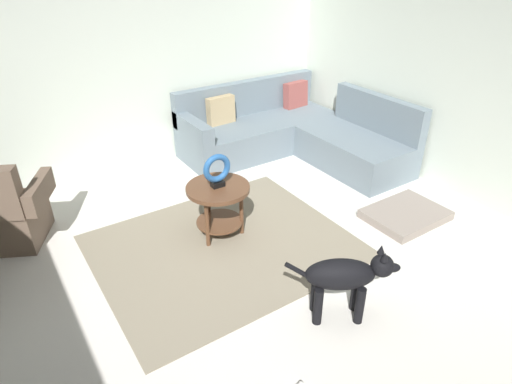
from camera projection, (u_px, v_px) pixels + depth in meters
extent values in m
cube|color=silver|center=(251.00, 300.00, 3.61)|extent=(6.00, 6.00, 0.10)
cube|color=silver|center=(111.00, 59.00, 5.05)|extent=(6.00, 0.12, 2.70)
cube|color=silver|center=(499.00, 78.00, 4.34)|extent=(0.12, 6.00, 2.70)
cube|color=gray|center=(224.00, 246.00, 4.16)|extent=(2.30, 1.90, 0.01)
cube|color=slate|center=(261.00, 135.00, 6.06)|extent=(2.20, 0.85, 0.42)
cube|color=slate|center=(247.00, 97.00, 6.10)|extent=(2.20, 0.14, 0.46)
cube|color=slate|center=(354.00, 152.00, 5.57)|extent=(0.85, 1.40, 0.42)
cube|color=slate|center=(379.00, 113.00, 5.52)|extent=(0.14, 1.40, 0.46)
cube|color=slate|center=(193.00, 128.00, 5.41)|extent=(0.16, 0.85, 0.22)
cube|color=#994C47|center=(296.00, 95.00, 6.38)|extent=(0.39, 0.18, 0.39)
cube|color=tan|center=(221.00, 111.00, 5.78)|extent=(0.39, 0.15, 0.38)
cube|color=brown|center=(9.00, 222.00, 4.17)|extent=(0.81, 0.81, 0.40)
cube|color=brown|center=(39.00, 191.00, 4.06)|extent=(0.36, 0.58, 0.22)
cylinder|color=brown|center=(218.00, 188.00, 4.09)|extent=(0.60, 0.60, 0.04)
cylinder|color=brown|center=(219.00, 221.00, 4.27)|extent=(0.45, 0.45, 0.02)
cylinder|color=brown|center=(208.00, 203.00, 4.38)|extent=(0.04, 0.04, 0.50)
cylinder|color=brown|center=(207.00, 224.00, 4.05)|extent=(0.04, 0.04, 0.50)
cylinder|color=brown|center=(241.00, 212.00, 4.23)|extent=(0.04, 0.04, 0.50)
cube|color=black|center=(218.00, 184.00, 4.07)|extent=(0.12, 0.08, 0.05)
torus|color=#265999|center=(217.00, 168.00, 3.99)|extent=(0.28, 0.06, 0.28)
cube|color=gray|center=(406.00, 215.00, 4.58)|extent=(0.80, 0.60, 0.09)
cylinder|color=black|center=(355.00, 292.00, 3.38)|extent=(0.07, 0.07, 0.32)
cylinder|color=black|center=(360.00, 305.00, 3.26)|extent=(0.07, 0.07, 0.32)
cylinder|color=black|center=(315.00, 293.00, 3.38)|extent=(0.07, 0.07, 0.32)
cylinder|color=black|center=(318.00, 306.00, 3.25)|extent=(0.07, 0.07, 0.32)
ellipsoid|color=black|center=(340.00, 274.00, 3.20)|extent=(0.56, 0.46, 0.24)
sphere|color=black|center=(382.00, 266.00, 3.17)|extent=(0.17, 0.17, 0.17)
ellipsoid|color=black|center=(392.00, 268.00, 3.18)|extent=(0.14, 0.12, 0.07)
cone|color=black|center=(381.00, 249.00, 3.15)|extent=(0.06, 0.06, 0.07)
cone|color=black|center=(385.00, 257.00, 3.08)|extent=(0.06, 0.06, 0.07)
cylinder|color=black|center=(298.00, 271.00, 3.17)|extent=(0.19, 0.14, 0.16)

